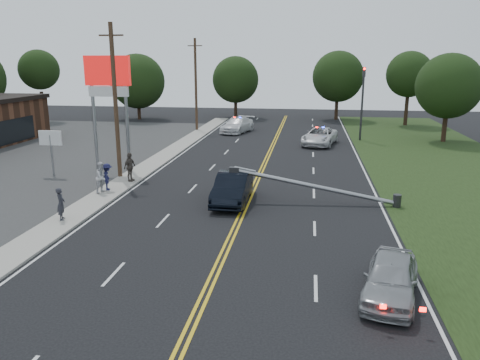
% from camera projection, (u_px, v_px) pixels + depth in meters
% --- Properties ---
extents(ground, '(120.00, 120.00, 0.00)m').
position_uv_depth(ground, '(222.00, 258.00, 18.70)').
color(ground, black).
rests_on(ground, ground).
extents(sidewalk, '(1.80, 70.00, 0.12)m').
position_uv_depth(sidewalk, '(120.00, 185.00, 29.46)').
color(sidewalk, '#9A958B').
rests_on(sidewalk, ground).
extents(centerline_yellow, '(0.36, 80.00, 0.00)m').
position_uv_depth(centerline_yellow, '(252.00, 191.00, 28.28)').
color(centerline_yellow, gold).
rests_on(centerline_yellow, ground).
extents(pylon_sign, '(3.20, 0.35, 8.00)m').
position_uv_depth(pylon_sign, '(108.00, 86.00, 32.11)').
color(pylon_sign, gray).
rests_on(pylon_sign, ground).
extents(small_sign, '(1.60, 0.14, 3.10)m').
position_uv_depth(small_sign, '(51.00, 142.00, 31.60)').
color(small_sign, gray).
rests_on(small_sign, ground).
extents(traffic_signal, '(0.28, 0.41, 7.05)m').
position_uv_depth(traffic_signal, '(363.00, 97.00, 45.22)').
color(traffic_signal, '#2D2D30').
rests_on(traffic_signal, ground).
extents(fallen_streetlight, '(9.36, 0.44, 1.91)m').
position_uv_depth(fallen_streetlight, '(324.00, 188.00, 25.54)').
color(fallen_streetlight, '#2D2D30').
rests_on(fallen_streetlight, ground).
extents(utility_pole_mid, '(1.60, 0.28, 10.00)m').
position_uv_depth(utility_pole_mid, '(115.00, 102.00, 30.24)').
color(utility_pole_mid, '#382619').
rests_on(utility_pole_mid, ground).
extents(utility_pole_far, '(1.60, 0.28, 10.00)m').
position_uv_depth(utility_pole_far, '(196.00, 85.00, 51.32)').
color(utility_pole_far, '#382619').
rests_on(utility_pole_far, ground).
extents(tree_4, '(5.01, 5.01, 9.03)m').
position_uv_depth(tree_4, '(39.00, 70.00, 59.24)').
color(tree_4, black).
rests_on(tree_4, ground).
extents(tree_5, '(7.10, 7.10, 8.55)m').
position_uv_depth(tree_5, '(138.00, 81.00, 61.42)').
color(tree_5, black).
rests_on(tree_5, ground).
extents(tree_6, '(6.26, 6.26, 8.26)m').
position_uv_depth(tree_6, '(236.00, 80.00, 63.42)').
color(tree_6, black).
rests_on(tree_6, ground).
extents(tree_7, '(6.62, 6.62, 8.93)m').
position_uv_depth(tree_7, '(338.00, 77.00, 61.12)').
color(tree_7, black).
rests_on(tree_7, ground).
extents(tree_8, '(5.43, 5.43, 8.78)m').
position_uv_depth(tree_8, '(409.00, 74.00, 55.58)').
color(tree_8, black).
rests_on(tree_8, ground).
extents(tree_9, '(6.13, 6.13, 8.39)m').
position_uv_depth(tree_9, '(449.00, 86.00, 44.21)').
color(tree_9, black).
rests_on(tree_9, ground).
extents(crashed_sedan, '(1.74, 4.95, 1.63)m').
position_uv_depth(crashed_sedan, '(232.00, 188.00, 25.91)').
color(crashed_sedan, black).
rests_on(crashed_sedan, ground).
extents(waiting_sedan, '(2.59, 4.42, 1.41)m').
position_uv_depth(waiting_sedan, '(391.00, 278.00, 15.45)').
color(waiting_sedan, '#94979B').
rests_on(waiting_sedan, ground).
extents(emergency_a, '(3.78, 6.11, 1.58)m').
position_uv_depth(emergency_a, '(320.00, 136.00, 43.64)').
color(emergency_a, silver).
rests_on(emergency_a, ground).
extents(emergency_b, '(3.59, 5.94, 1.61)m').
position_uv_depth(emergency_b, '(237.00, 125.00, 51.15)').
color(emergency_b, silver).
rests_on(emergency_b, ground).
extents(bystander_a, '(0.55, 0.67, 1.59)m').
position_uv_depth(bystander_a, '(61.00, 204.00, 22.71)').
color(bystander_a, '#292931').
rests_on(bystander_a, sidewalk).
extents(bystander_b, '(0.92, 1.05, 1.82)m').
position_uv_depth(bystander_b, '(102.00, 177.00, 27.40)').
color(bystander_b, '#BCBCC1').
rests_on(bystander_b, sidewalk).
extents(bystander_c, '(0.94, 1.19, 1.61)m').
position_uv_depth(bystander_c, '(107.00, 177.00, 27.93)').
color(bystander_c, '#1A1B42').
rests_on(bystander_c, sidewalk).
extents(bystander_d, '(0.72, 1.17, 1.87)m').
position_uv_depth(bystander_d, '(130.00, 167.00, 29.94)').
color(bystander_d, '#524842').
rests_on(bystander_d, sidewalk).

